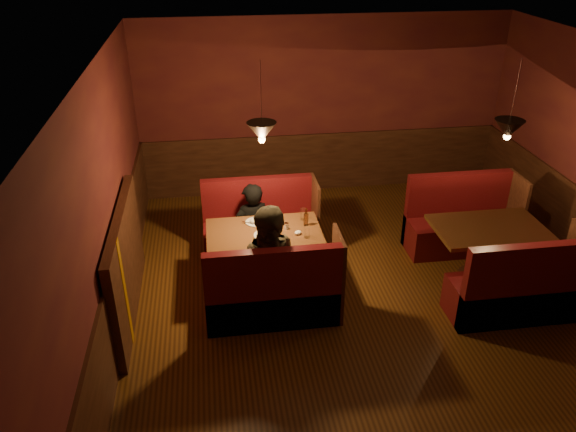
{
  "coord_description": "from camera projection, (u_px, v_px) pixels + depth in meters",
  "views": [
    {
      "loc": [
        -1.85,
        -5.25,
        4.18
      ],
      "look_at": [
        -0.98,
        0.76,
        0.95
      ],
      "focal_mm": 35.0,
      "sensor_mm": 36.0,
      "label": 1
    }
  ],
  "objects": [
    {
      "name": "diner_b",
      "position": [
        273.0,
        251.0,
        6.31
      ],
      "size": [
        0.95,
        0.8,
        1.74
      ],
      "primitive_type": "imported",
      "rotation": [
        0.0,
        0.0,
        -0.18
      ],
      "color": "#2C261A",
      "rests_on": "ground"
    },
    {
      "name": "main_bench_far",
      "position": [
        261.0,
        229.0,
        7.83
      ],
      "size": [
        1.56,
        0.56,
        1.06
      ],
      "color": "#580D09",
      "rests_on": "ground"
    },
    {
      "name": "main_table",
      "position": [
        265.0,
        243.0,
        7.01
      ],
      "size": [
        1.42,
        0.86,
        0.99
      ],
      "color": "#553716",
      "rests_on": "ground"
    },
    {
      "name": "room",
      "position": [
        359.0,
        233.0,
        6.29
      ],
      "size": [
        6.02,
        7.02,
        2.92
      ],
      "color": "#42260E",
      "rests_on": "ground"
    },
    {
      "name": "second_table",
      "position": [
        487.0,
        241.0,
        7.09
      ],
      "size": [
        1.37,
        0.88,
        0.77
      ],
      "color": "#553716",
      "rests_on": "ground"
    },
    {
      "name": "second_bench_far",
      "position": [
        460.0,
        225.0,
        7.92
      ],
      "size": [
        1.52,
        0.57,
        1.08
      ],
      "color": "#580D09",
      "rests_on": "ground"
    },
    {
      "name": "second_bench_near",
      "position": [
        518.0,
        293.0,
        6.49
      ],
      "size": [
        1.52,
        0.57,
        1.08
      ],
      "color": "#580D09",
      "rests_on": "ground"
    },
    {
      "name": "diner_a",
      "position": [
        251.0,
        210.0,
        7.47
      ],
      "size": [
        0.61,
        0.49,
        1.47
      ],
      "primitive_type": "imported",
      "rotation": [
        0.0,
        0.0,
        3.42
      ],
      "color": "black",
      "rests_on": "ground"
    },
    {
      "name": "main_bench_near",
      "position": [
        275.0,
        297.0,
        6.43
      ],
      "size": [
        1.56,
        0.56,
        1.06
      ],
      "color": "#580D09",
      "rests_on": "ground"
    }
  ]
}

